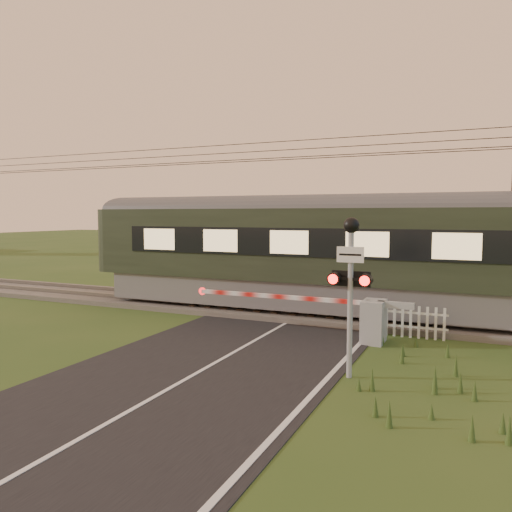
% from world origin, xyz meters
% --- Properties ---
extents(ground, '(160.00, 160.00, 0.00)m').
position_xyz_m(ground, '(0.00, 0.00, 0.00)').
color(ground, '#2D481B').
rests_on(ground, ground).
extents(road, '(6.00, 140.00, 0.03)m').
position_xyz_m(road, '(0.02, -0.23, 0.01)').
color(road, black).
rests_on(road, ground).
extents(track_bed, '(140.00, 3.40, 0.39)m').
position_xyz_m(track_bed, '(0.00, 6.50, 0.07)').
color(track_bed, '#47423D').
rests_on(track_bed, ground).
extents(overhead_wires, '(120.00, 0.62, 0.62)m').
position_xyz_m(overhead_wires, '(0.00, 6.50, 5.72)').
color(overhead_wires, black).
rests_on(overhead_wires, ground).
extents(boom_gate, '(6.64, 0.91, 1.21)m').
position_xyz_m(boom_gate, '(2.78, 3.62, 0.66)').
color(boom_gate, gray).
rests_on(boom_gate, ground).
extents(crossing_signal, '(0.89, 0.36, 3.48)m').
position_xyz_m(crossing_signal, '(3.15, 0.40, 2.39)').
color(crossing_signal, gray).
rests_on(crossing_signal, ground).
extents(picket_fence, '(2.50, 0.08, 0.93)m').
position_xyz_m(picket_fence, '(3.69, 4.60, 0.47)').
color(picket_fence, silver).
rests_on(picket_fence, ground).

